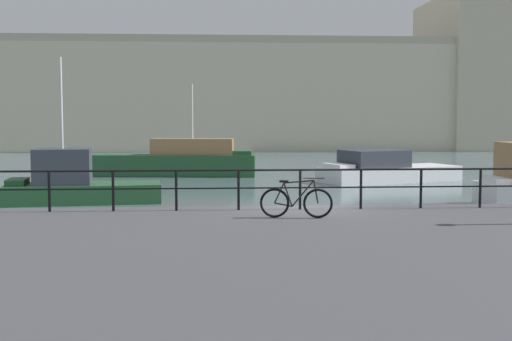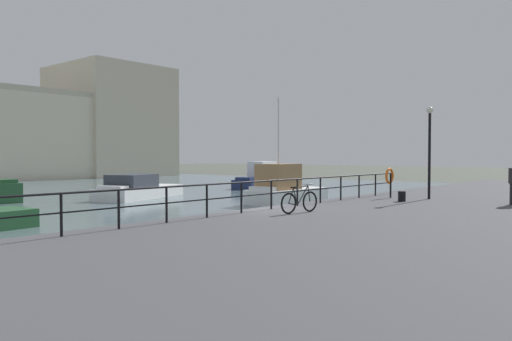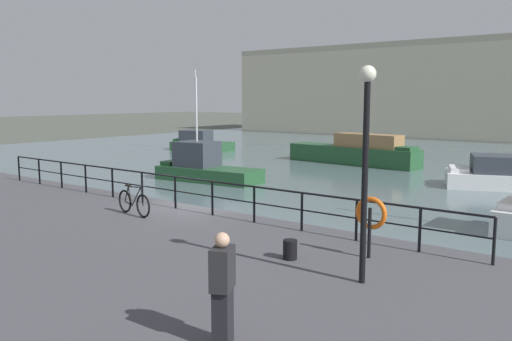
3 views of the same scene
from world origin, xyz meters
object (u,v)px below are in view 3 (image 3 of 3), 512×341
life_ring_stand (371,215)px  quay_lamp_post (366,144)px  mooring_bollard (290,250)px  moored_cabin_cruiser (200,143)px  parked_bicycle (134,203)px  moored_white_yacht (356,152)px  moored_harbor_tender (204,167)px  standing_person (222,288)px

life_ring_stand → quay_lamp_post: 2.46m
quay_lamp_post → mooring_bollard: bearing=168.2°
moored_cabin_cruiser → parked_bicycle: bearing=116.8°
mooring_bollard → moored_white_yacht: bearing=113.5°
moored_cabin_cruiser → mooring_bollard: bearing=123.8°
moored_cabin_cruiser → mooring_bollard: (26.08, -24.59, 0.55)m
moored_harbor_tender → mooring_bollard: bearing=132.9°
life_ring_stand → parked_bicycle: bearing=-177.1°
parked_bicycle → standing_person: standing_person is taller
moored_harbor_tender → parked_bicycle: size_ratio=3.57×
moored_white_yacht → standing_person: moored_white_yacht is taller
moored_harbor_tender → moored_white_yacht: bearing=-112.3°
moored_cabin_cruiser → standing_person: (27.62, -28.65, 1.19)m
moored_white_yacht → quay_lamp_post: (12.35, -24.26, 2.86)m
moored_harbor_tender → standing_person: size_ratio=3.72×
moored_harbor_tender → mooring_bollard: 18.31m
parked_bicycle → mooring_bollard: (6.35, -0.83, -0.17)m
parked_bicycle → life_ring_stand: 7.74m
quay_lamp_post → moored_harbor_tender: bearing=141.8°
mooring_bollard → quay_lamp_post: 3.20m
moored_white_yacht → parked_bicycle: (4.04, -23.02, 0.53)m
moored_white_yacht → standing_person: bearing=-61.0°
moored_white_yacht → parked_bicycle: bearing=-74.2°
moored_cabin_cruiser → mooring_bollard: moored_cabin_cruiser is taller
moored_white_yacht → mooring_bollard: size_ratio=22.59×
moored_harbor_tender → moored_white_yacht: size_ratio=0.63×
standing_person → moored_cabin_cruiser: bearing=109.5°
parked_bicycle → quay_lamp_post: 8.72m
moored_harbor_tender → mooring_bollard: moored_harbor_tender is taller
parked_bicycle → standing_person: bearing=-23.5°
life_ring_stand → quay_lamp_post: (0.61, -1.63, 1.74)m
life_ring_stand → quay_lamp_post: size_ratio=0.33×
parked_bicycle → moored_harbor_tender: bearing=132.1°
parked_bicycle → quay_lamp_post: (8.32, -1.24, 2.32)m
moored_white_yacht → standing_person: (11.93, -27.91, 1.01)m
moored_harbor_tender → standing_person: (15.37, -16.06, 1.09)m
moored_harbor_tender → mooring_bollard: (13.83, -12.00, 0.45)m
mooring_bollard → quay_lamp_post: size_ratio=0.11×
standing_person → quay_lamp_post: bearing=58.9°
moored_harbor_tender → moored_white_yacht: moored_harbor_tender is taller
moored_cabin_cruiser → life_ring_stand: 36.07m
moored_white_yacht → mooring_bollard: bearing=-60.6°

